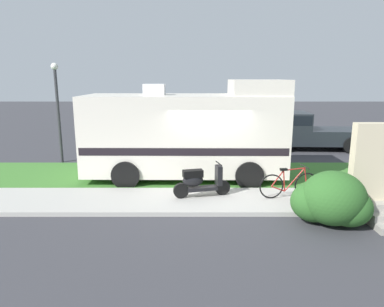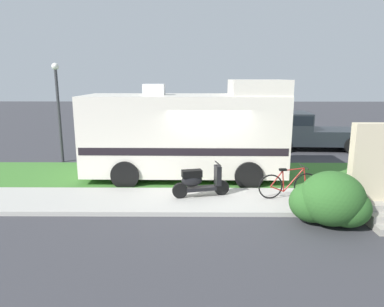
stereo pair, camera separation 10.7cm
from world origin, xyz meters
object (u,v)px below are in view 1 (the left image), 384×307
street_lamp_post (57,103)px  pickup_truck_far (167,123)px  scooter (199,181)px  pickup_truck_near (299,129)px  motorhome_rv (187,133)px  bicycle (288,184)px

street_lamp_post → pickup_truck_far: bearing=52.1°
scooter → pickup_truck_near: pickup_truck_near is taller
motorhome_rv → pickup_truck_near: (5.44, 5.18, -0.66)m
scooter → bicycle: scooter is taller
scooter → pickup_truck_far: 9.96m
bicycle → motorhome_rv: bearing=141.4°
bicycle → street_lamp_post: street_lamp_post is taller
bicycle → pickup_truck_near: bearing=71.2°
scooter → street_lamp_post: (-5.64, 4.60, 1.88)m
scooter → bicycle: size_ratio=0.95×
scooter → pickup_truck_far: (-1.57, 9.83, 0.40)m
bicycle → pickup_truck_far: size_ratio=0.30×
motorhome_rv → pickup_truck_near: 7.54m
bicycle → pickup_truck_near: size_ratio=0.32×
motorhome_rv → scooter: size_ratio=4.07×
bicycle → pickup_truck_far: bearing=112.4°
street_lamp_post → bicycle: bearing=-29.8°
pickup_truck_near → pickup_truck_far: (-6.64, 2.42, 0.01)m
street_lamp_post → pickup_truck_near: bearing=14.7°
bicycle → pickup_truck_near: (2.55, 7.49, 0.45)m
pickup_truck_near → pickup_truck_far: pickup_truck_far is taller
pickup_truck_near → street_lamp_post: size_ratio=1.35×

